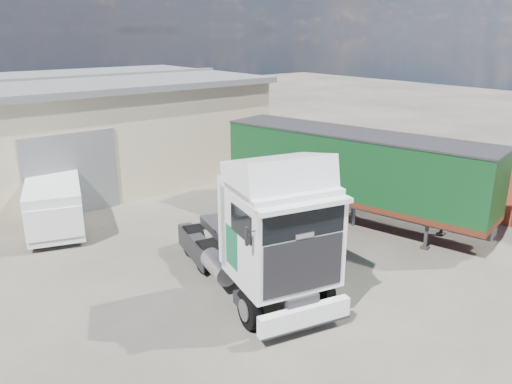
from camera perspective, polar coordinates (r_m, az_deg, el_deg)
ground at (r=15.91m, az=-0.15°, el=-10.85°), size 120.00×120.00×0.00m
brick_boundary_wall at (r=27.10m, az=11.01°, el=3.95°), size 0.35×26.00×2.50m
tractor_unit at (r=14.55m, az=1.25°, el=-5.17°), size 4.14×7.27×4.64m
box_trailer at (r=20.91m, az=10.75°, el=2.80°), size 4.80×11.63×3.78m
panel_van at (r=21.42m, az=-22.02°, el=-1.41°), size 3.41×5.29×2.01m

